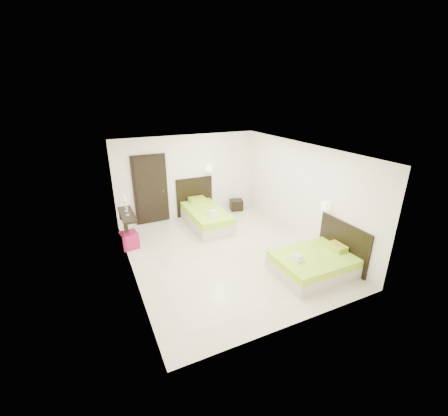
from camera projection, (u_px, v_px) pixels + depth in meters
name	position (u px, v px, depth m)	size (l,w,h in m)	color
floor	(225.00, 253.00, 7.56)	(5.50, 5.50, 0.00)	beige
bed_single	(205.00, 215.00, 9.06)	(1.21, 2.01, 1.66)	beige
bed_double	(316.00, 262.00, 6.68)	(1.71, 1.45, 1.41)	beige
nightstand	(236.00, 205.00, 10.25)	(0.41, 0.36, 0.36)	black
ottoman	(129.00, 240.00, 7.76)	(0.42, 0.42, 0.42)	#961443
door	(151.00, 190.00, 8.97)	(1.02, 0.15, 2.14)	black
console_shelf	(127.00, 215.00, 7.78)	(0.35, 1.20, 0.78)	black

